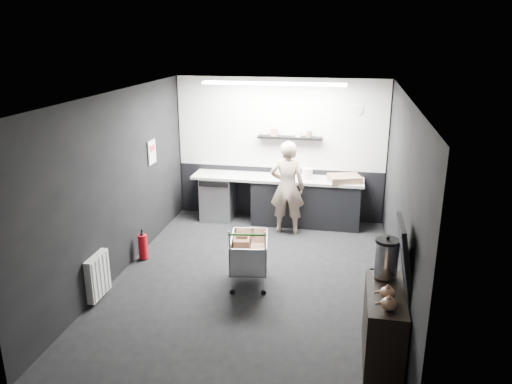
# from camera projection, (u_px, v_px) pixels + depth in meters

# --- Properties ---
(floor) EXTENTS (5.50, 5.50, 0.00)m
(floor) POSITION_uv_depth(u_px,v_px,m) (252.00, 281.00, 7.32)
(floor) COLOR black
(floor) RESTS_ON ground
(ceiling) EXTENTS (5.50, 5.50, 0.00)m
(ceiling) POSITION_uv_depth(u_px,v_px,m) (251.00, 95.00, 6.49)
(ceiling) COLOR white
(ceiling) RESTS_ON wall_back
(wall_back) EXTENTS (5.50, 0.00, 5.50)m
(wall_back) POSITION_uv_depth(u_px,v_px,m) (280.00, 150.00, 9.48)
(wall_back) COLOR black
(wall_back) RESTS_ON floor
(wall_front) EXTENTS (5.50, 0.00, 5.50)m
(wall_front) POSITION_uv_depth(u_px,v_px,m) (190.00, 290.00, 4.34)
(wall_front) COLOR black
(wall_front) RESTS_ON floor
(wall_left) EXTENTS (0.00, 5.50, 5.50)m
(wall_left) POSITION_uv_depth(u_px,v_px,m) (117.00, 186.00, 7.27)
(wall_left) COLOR black
(wall_left) RESTS_ON floor
(wall_right) EXTENTS (0.00, 5.50, 5.50)m
(wall_right) POSITION_uv_depth(u_px,v_px,m) (401.00, 202.00, 6.55)
(wall_right) COLOR black
(wall_right) RESTS_ON floor
(kitchen_wall_panel) EXTENTS (3.95, 0.02, 1.70)m
(kitchen_wall_panel) POSITION_uv_depth(u_px,v_px,m) (280.00, 124.00, 9.31)
(kitchen_wall_panel) COLOR silver
(kitchen_wall_panel) RESTS_ON wall_back
(dado_panel) EXTENTS (3.95, 0.02, 1.00)m
(dado_panel) POSITION_uv_depth(u_px,v_px,m) (279.00, 192.00, 9.72)
(dado_panel) COLOR black
(dado_panel) RESTS_ON wall_back
(floating_shelf) EXTENTS (1.20, 0.22, 0.04)m
(floating_shelf) POSITION_uv_depth(u_px,v_px,m) (290.00, 137.00, 9.24)
(floating_shelf) COLOR black
(floating_shelf) RESTS_ON wall_back
(wall_clock) EXTENTS (0.20, 0.03, 0.20)m
(wall_clock) POSITION_uv_depth(u_px,v_px,m) (357.00, 110.00, 8.95)
(wall_clock) COLOR silver
(wall_clock) RESTS_ON wall_back
(poster) EXTENTS (0.02, 0.30, 0.40)m
(poster) POSITION_uv_depth(u_px,v_px,m) (152.00, 152.00, 8.42)
(poster) COLOR silver
(poster) RESTS_ON wall_left
(poster_red_band) EXTENTS (0.02, 0.22, 0.10)m
(poster_red_band) POSITION_uv_depth(u_px,v_px,m) (152.00, 148.00, 8.39)
(poster_red_band) COLOR red
(poster_red_band) RESTS_ON poster
(radiator) EXTENTS (0.10, 0.50, 0.60)m
(radiator) POSITION_uv_depth(u_px,v_px,m) (98.00, 276.00, 6.72)
(radiator) COLOR silver
(radiator) RESTS_ON wall_left
(ceiling_strip) EXTENTS (2.40, 0.20, 0.04)m
(ceiling_strip) POSITION_uv_depth(u_px,v_px,m) (273.00, 84.00, 8.23)
(ceiling_strip) COLOR white
(ceiling_strip) RESTS_ON ceiling
(prep_counter) EXTENTS (3.20, 0.61, 0.90)m
(prep_counter) POSITION_uv_depth(u_px,v_px,m) (284.00, 200.00, 9.42)
(prep_counter) COLOR black
(prep_counter) RESTS_ON floor
(person) EXTENTS (0.63, 0.42, 1.70)m
(person) POSITION_uv_depth(u_px,v_px,m) (287.00, 188.00, 8.86)
(person) COLOR beige
(person) RESTS_ON floor
(shopping_cart) EXTENTS (0.63, 0.94, 0.95)m
(shopping_cart) POSITION_uv_depth(u_px,v_px,m) (249.00, 254.00, 7.14)
(shopping_cart) COLOR silver
(shopping_cart) RESTS_ON floor
(sideboard) EXTENTS (0.46, 1.08, 1.62)m
(sideboard) POSITION_uv_depth(u_px,v_px,m) (385.00, 315.00, 5.47)
(sideboard) COLOR black
(sideboard) RESTS_ON floor
(fire_extinguisher) EXTENTS (0.15, 0.15, 0.49)m
(fire_extinguisher) POSITION_uv_depth(u_px,v_px,m) (143.00, 246.00, 7.95)
(fire_extinguisher) COLOR #B40C16
(fire_extinguisher) RESTS_ON floor
(cardboard_box) EXTENTS (0.66, 0.57, 0.11)m
(cardboard_box) POSITION_uv_depth(u_px,v_px,m) (344.00, 178.00, 9.02)
(cardboard_box) COLOR #886448
(cardboard_box) RESTS_ON prep_counter
(pink_tub) EXTENTS (0.20, 0.20, 0.20)m
(pink_tub) POSITION_uv_depth(u_px,v_px,m) (307.00, 174.00, 9.18)
(pink_tub) COLOR white
(pink_tub) RESTS_ON prep_counter
(white_container) EXTENTS (0.23, 0.20, 0.18)m
(white_container) POSITION_uv_depth(u_px,v_px,m) (281.00, 173.00, 9.22)
(white_container) COLOR silver
(white_container) RESTS_ON prep_counter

